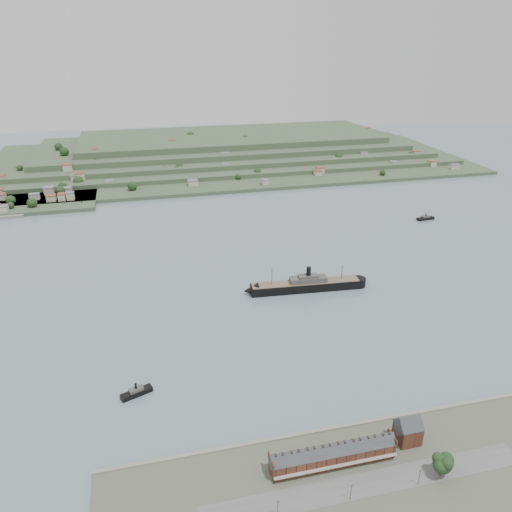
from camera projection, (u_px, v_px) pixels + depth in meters
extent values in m
plane|color=slate|center=(259.00, 287.00, 366.25)|extent=(1400.00, 1400.00, 0.00)
cube|color=#4C5142|center=(374.00, 498.00, 199.53)|extent=(220.00, 80.00, 2.00)
cube|color=gray|center=(337.00, 429.00, 233.91)|extent=(220.00, 2.00, 2.60)
cube|color=#595959|center=(368.00, 484.00, 204.41)|extent=(140.00, 12.00, 0.10)
cube|color=#4B241A|center=(333.00, 457.00, 213.19)|extent=(55.00, 8.00, 7.00)
cube|color=#323539|center=(333.00, 451.00, 211.74)|extent=(55.60, 8.15, 8.15)
cube|color=#9F9A8D|center=(337.00, 466.00, 209.15)|extent=(55.00, 1.60, 0.25)
cube|color=#4B241A|center=(271.00, 461.00, 205.33)|extent=(0.50, 8.40, 3.00)
cube|color=#4B241A|center=(392.00, 437.00, 217.34)|extent=(0.50, 8.40, 3.00)
cube|color=black|center=(284.00, 456.00, 205.95)|extent=(0.90, 1.40, 3.20)
cube|color=black|center=(296.00, 453.00, 207.15)|extent=(0.90, 1.40, 3.20)
cube|color=black|center=(327.00, 447.00, 210.15)|extent=(0.90, 1.40, 3.20)
cube|color=black|center=(340.00, 445.00, 211.35)|extent=(0.90, 1.40, 3.20)
cube|color=black|center=(369.00, 439.00, 214.36)|extent=(0.90, 1.40, 3.20)
cube|color=black|center=(381.00, 437.00, 215.56)|extent=(0.90, 1.40, 3.20)
cube|color=#4B241A|center=(407.00, 433.00, 224.50)|extent=(10.00, 10.00, 9.00)
cube|color=#323539|center=(409.00, 425.00, 222.65)|extent=(10.40, 10.18, 10.18)
cube|color=#3B4F35|center=(195.00, 166.00, 683.88)|extent=(760.00, 260.00, 4.00)
cube|color=#3B4F35|center=(206.00, 158.00, 708.51)|extent=(680.00, 220.00, 5.00)
cube|color=#3B4F35|center=(215.00, 152.00, 722.79)|extent=(600.00, 200.00, 6.00)
cube|color=#3B4F35|center=(223.00, 144.00, 736.65)|extent=(520.00, 180.00, 7.00)
cube|color=#3B4F35|center=(231.00, 137.00, 750.11)|extent=(440.00, 160.00, 8.00)
cube|color=#3B4F35|center=(25.00, 202.00, 542.90)|extent=(150.00, 90.00, 4.00)
cube|color=gray|center=(13.00, 215.00, 504.90)|extent=(22.00, 14.00, 2.80)
cube|color=black|center=(306.00, 286.00, 360.60)|extent=(80.78, 16.63, 6.24)
cone|color=black|center=(251.00, 291.00, 354.50)|extent=(11.46, 11.46, 10.69)
cylinder|color=black|center=(358.00, 282.00, 366.69)|extent=(10.69, 10.69, 6.24)
cube|color=brown|center=(306.00, 282.00, 359.20)|extent=(78.93, 15.61, 0.53)
cube|color=#464341|center=(308.00, 279.00, 358.67)|extent=(27.26, 9.99, 3.56)
cube|color=#464341|center=(308.00, 276.00, 357.67)|extent=(14.68, 7.28, 2.23)
cylinder|color=black|center=(309.00, 272.00, 356.28)|extent=(3.21, 3.21, 8.02)
cylinder|color=#482E21|center=(272.00, 277.00, 352.95)|extent=(0.45, 0.45, 14.26)
cylinder|color=#482E21|center=(342.00, 273.00, 361.17)|extent=(0.45, 0.45, 12.48)
cube|color=black|center=(137.00, 393.00, 257.03)|extent=(16.95, 9.83, 2.63)
cube|color=#464341|center=(136.00, 390.00, 256.22)|extent=(8.16, 5.86, 1.97)
cylinder|color=black|center=(136.00, 386.00, 255.31)|extent=(1.10, 1.10, 3.84)
cube|color=black|center=(82.00, 205.00, 534.46)|extent=(17.92, 9.71, 2.30)
cube|color=#464341|center=(82.00, 204.00, 533.75)|extent=(8.56, 5.97, 1.73)
cylinder|color=black|center=(82.00, 202.00, 532.96)|extent=(0.96, 0.96, 3.36)
cube|color=black|center=(425.00, 218.00, 496.30)|extent=(18.57, 6.82, 2.42)
cube|color=#464341|center=(426.00, 217.00, 495.55)|extent=(8.53, 4.82, 1.82)
cylinder|color=black|center=(426.00, 215.00, 494.72)|extent=(1.01, 1.01, 3.53)
cylinder|color=#482E21|center=(441.00, 471.00, 207.83)|extent=(1.07, 1.07, 4.44)
sphere|color=black|center=(442.00, 464.00, 206.19)|extent=(8.00, 8.00, 8.00)
sphere|color=black|center=(446.00, 460.00, 207.09)|extent=(6.22, 6.22, 6.22)
sphere|color=black|center=(441.00, 466.00, 204.44)|extent=(5.69, 5.69, 5.69)
sphere|color=black|center=(447.00, 463.00, 203.64)|extent=(5.33, 5.33, 5.33)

